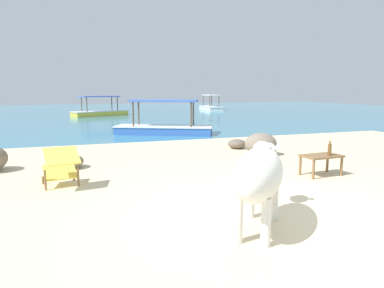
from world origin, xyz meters
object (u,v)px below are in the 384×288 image
Objects in this scene: deck_chair_far at (61,165)px; boat_yellow at (100,112)px; cow at (259,173)px; bottle at (330,149)px; boat_white at (211,107)px; low_bench_table at (321,158)px; boat_blue at (164,127)px.

deck_chair_far is 17.40m from boat_yellow.
cow is 3.46m from deck_chair_far.
bottle is 22.80m from boat_white.
low_bench_table is 0.21× the size of boat_yellow.
boat_white is at bearing -38.15° from deck_chair_far.
boat_white is at bearing 69.46° from low_bench_table.
boat_blue is (3.47, 6.57, -0.13)m from deck_chair_far.
low_bench_table is at bearing 124.66° from boat_blue.
boat_blue is at bearing -37.77° from deck_chair_far.
boat_white reaches higher than low_bench_table.
boat_yellow is at bearing -16.24° from deck_chair_far.
boat_yellow is 1.01× the size of boat_blue.
cow is at bearing 165.61° from boat_white.
low_bench_table is (2.44, 1.88, -0.34)m from cow.
cow is 19.92m from boat_yellow.
boat_blue is (-1.31, 7.41, -0.27)m from bottle.
cow reaches higher than bottle.
bottle reaches higher than low_bench_table.
bottle is at bearing -44.47° from low_bench_table.
boat_blue is at bearing 30.82° from cow.
cow is 3.10m from low_bench_table.
boat_white and boat_yellow have the same top height.
bottle reaches higher than deck_chair_far.
bottle is 0.08× the size of boat_white.
deck_chair_far is 0.22× the size of boat_white.
low_bench_table is at bearing -13.98° from cow.
boat_blue is (1.56, -10.72, 0.00)m from boat_yellow.
bottle is 0.08× the size of boat_blue.
boat_yellow is (1.92, 17.29, -0.13)m from deck_chair_far.
boat_yellow reaches higher than low_bench_table.
deck_chair_far is at bearing 167.25° from low_bench_table.
cow is 0.43× the size of boat_white.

